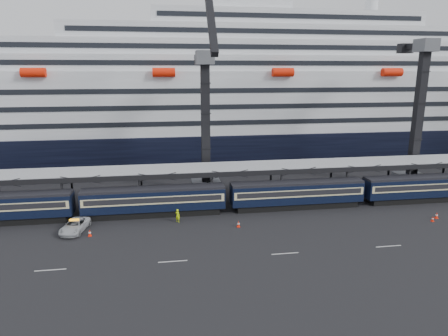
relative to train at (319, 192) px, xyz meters
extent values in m
plane|color=black|center=(4.65, -10.00, -2.20)|extent=(260.00, 260.00, 0.00)
cube|color=beige|center=(-33.35, -14.00, -2.19)|extent=(3.00, 0.15, 0.02)
cube|color=beige|center=(-21.35, -14.00, -2.19)|extent=(3.00, 0.15, 0.02)
cube|color=beige|center=(-9.35, -14.00, -2.19)|extent=(3.00, 0.15, 0.02)
cube|color=beige|center=(2.65, -14.00, -2.19)|extent=(3.00, 0.15, 0.02)
cube|color=black|center=(-23.35, 0.00, -1.75)|extent=(17.48, 2.40, 0.90)
cube|color=black|center=(-23.35, 0.00, 0.05)|extent=(19.00, 2.80, 2.70)
cube|color=beige|center=(-23.35, 0.00, 0.35)|extent=(18.62, 2.92, 1.05)
cube|color=black|center=(-23.35, 0.00, 0.40)|extent=(17.86, 2.98, 0.70)
cube|color=black|center=(-23.35, 0.00, 1.55)|extent=(19.00, 2.50, 0.35)
cube|color=black|center=(-3.35, 0.00, -1.75)|extent=(17.48, 2.40, 0.90)
cube|color=black|center=(-3.35, 0.00, 0.05)|extent=(19.00, 2.80, 2.70)
cube|color=beige|center=(-3.35, 0.00, 0.35)|extent=(18.62, 2.92, 1.05)
cube|color=black|center=(-3.35, 0.00, 0.40)|extent=(17.86, 2.98, 0.70)
cube|color=black|center=(-3.35, 0.00, 1.55)|extent=(19.00, 2.50, 0.35)
cube|color=black|center=(16.65, 0.00, -1.75)|extent=(17.48, 2.40, 0.90)
cube|color=black|center=(16.65, 0.00, 0.05)|extent=(19.00, 2.80, 2.70)
cube|color=beige|center=(16.65, 0.00, 0.35)|extent=(18.62, 2.92, 1.05)
cube|color=black|center=(16.65, 0.00, 0.40)|extent=(17.86, 2.98, 0.70)
cube|color=black|center=(16.65, 0.00, 1.55)|extent=(19.00, 2.50, 0.35)
cube|color=#93969B|center=(4.65, 4.00, 3.20)|extent=(130.00, 6.00, 0.25)
cube|color=black|center=(4.65, 1.00, 2.90)|extent=(130.00, 0.25, 0.70)
cube|color=black|center=(4.65, 7.00, 2.90)|extent=(130.00, 0.25, 0.70)
cube|color=black|center=(-35.35, 1.20, 0.50)|extent=(0.25, 0.25, 5.40)
cube|color=black|center=(-35.35, 6.80, 0.50)|extent=(0.25, 0.25, 5.40)
cube|color=black|center=(-25.35, 1.20, 0.50)|extent=(0.25, 0.25, 5.40)
cube|color=black|center=(-25.35, 6.80, 0.50)|extent=(0.25, 0.25, 5.40)
cube|color=black|center=(-15.35, 1.20, 0.50)|extent=(0.25, 0.25, 5.40)
cube|color=black|center=(-15.35, 6.80, 0.50)|extent=(0.25, 0.25, 5.40)
cube|color=black|center=(-5.35, 1.20, 0.50)|extent=(0.25, 0.25, 5.40)
cube|color=black|center=(-5.35, 6.80, 0.50)|extent=(0.25, 0.25, 5.40)
cube|color=black|center=(4.65, 1.20, 0.50)|extent=(0.25, 0.25, 5.40)
cube|color=black|center=(4.65, 6.80, 0.50)|extent=(0.25, 0.25, 5.40)
cube|color=black|center=(14.65, 1.20, 0.50)|extent=(0.25, 0.25, 5.40)
cube|color=black|center=(14.65, 6.80, 0.50)|extent=(0.25, 0.25, 5.40)
cube|color=black|center=(24.65, 6.80, 0.50)|extent=(0.25, 0.25, 5.40)
cube|color=black|center=(4.65, 36.00, 1.30)|extent=(200.00, 28.00, 7.00)
cube|color=silver|center=(4.65, 36.00, 10.80)|extent=(190.00, 26.88, 12.00)
cube|color=silver|center=(4.65, 36.00, 18.30)|extent=(160.00, 24.64, 3.00)
cube|color=black|center=(4.65, 23.63, 18.30)|extent=(153.60, 0.12, 0.90)
cube|color=silver|center=(4.65, 36.00, 21.30)|extent=(124.00, 21.84, 3.00)
cube|color=black|center=(4.65, 25.03, 21.30)|extent=(119.04, 0.12, 0.90)
cube|color=silver|center=(4.65, 36.00, 24.30)|extent=(90.00, 19.04, 3.00)
cube|color=black|center=(4.65, 26.43, 24.30)|extent=(86.40, 0.12, 0.90)
cube|color=silver|center=(4.65, 36.00, 27.30)|extent=(56.00, 16.24, 3.00)
cube|color=black|center=(4.65, 27.83, 27.30)|extent=(53.76, 0.12, 0.90)
cube|color=silver|center=(-3.35, 36.00, 29.80)|extent=(16.00, 12.00, 2.50)
cylinder|color=silver|center=(24.65, 36.00, 30.30)|extent=(2.80, 2.80, 3.00)
cylinder|color=#FF2108|center=(-43.35, 21.96, 16.60)|extent=(4.00, 1.60, 1.60)
cylinder|color=#FF2108|center=(-21.35, 21.96, 16.60)|extent=(4.00, 1.60, 1.60)
cylinder|color=#FF2108|center=(0.65, 21.96, 16.60)|extent=(4.00, 1.60, 1.60)
cylinder|color=#FF2108|center=(22.65, 21.96, 16.60)|extent=(4.00, 1.60, 1.60)
cube|color=#47494E|center=(-15.35, 9.00, -1.20)|extent=(4.50, 4.50, 2.00)
cube|color=black|center=(-15.35, 9.00, 8.80)|extent=(1.30, 1.30, 18.00)
cube|color=#47494E|center=(-15.35, 9.00, 18.80)|extent=(2.60, 3.20, 2.00)
cube|color=black|center=(-15.35, 3.21, 25.69)|extent=(0.90, 12.26, 14.37)
cube|color=black|center=(-15.35, 11.52, 18.80)|extent=(0.90, 5.04, 0.90)
cube|color=black|center=(-15.35, 14.04, 18.60)|extent=(2.20, 1.60, 1.60)
cube|color=#47494E|center=(19.65, 8.00, -1.20)|extent=(4.50, 4.50, 2.00)
cube|color=black|center=(19.65, 8.00, 9.80)|extent=(1.30, 1.30, 20.00)
cube|color=#47494E|center=(19.65, 8.00, 20.80)|extent=(2.60, 3.20, 2.00)
cube|color=black|center=(19.65, 10.80, 20.80)|extent=(0.90, 5.60, 0.90)
cube|color=black|center=(19.65, 13.60, 20.60)|extent=(2.20, 1.60, 1.60)
imported|color=#B7BBBE|center=(-32.92, -4.24, -1.48)|extent=(3.33, 5.57, 1.45)
imported|color=#D5FC0D|center=(-20.39, -3.02, -1.31)|extent=(0.77, 0.73, 1.77)
cube|color=#FF2108|center=(-33.82, -5.67, -2.18)|extent=(0.39, 0.39, 0.04)
cone|color=#FF2108|center=(-33.82, -5.67, -1.79)|extent=(0.33, 0.33, 0.74)
cylinder|color=white|center=(-33.82, -5.67, -1.79)|extent=(0.28, 0.28, 0.12)
cube|color=#FF2108|center=(-30.91, -5.95, -2.18)|extent=(0.41, 0.41, 0.04)
cone|color=#FF2108|center=(-30.91, -5.95, -1.77)|extent=(0.35, 0.35, 0.78)
cylinder|color=white|center=(-30.91, -5.95, -1.77)|extent=(0.29, 0.29, 0.13)
cube|color=#FF2108|center=(-12.91, -5.84, -2.18)|extent=(0.40, 0.40, 0.04)
cone|color=#FF2108|center=(-12.91, -5.84, -1.78)|extent=(0.34, 0.34, 0.76)
cylinder|color=white|center=(-12.91, -5.84, -1.78)|extent=(0.29, 0.29, 0.13)
cube|color=#FF2108|center=(13.73, -6.89, -2.18)|extent=(0.43, 0.43, 0.04)
cone|color=#FF2108|center=(13.73, -6.89, -1.75)|extent=(0.36, 0.36, 0.81)
cylinder|color=white|center=(13.73, -6.89, -1.75)|extent=(0.30, 0.30, 0.13)
cube|color=#FF2108|center=(12.48, -7.84, -2.18)|extent=(0.36, 0.36, 0.04)
cone|color=#FF2108|center=(12.48, -7.84, -1.82)|extent=(0.30, 0.30, 0.68)
cylinder|color=white|center=(12.48, -7.84, -1.82)|extent=(0.26, 0.26, 0.11)
camera|label=1|loc=(-21.85, -51.99, 16.96)|focal=32.00mm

